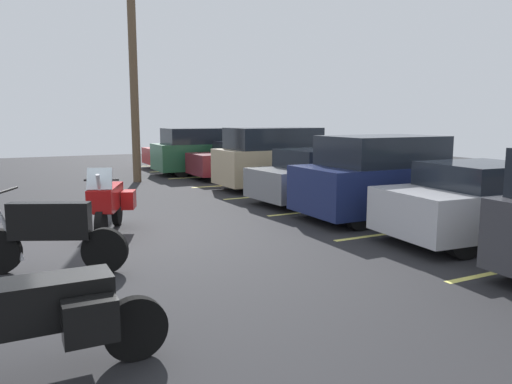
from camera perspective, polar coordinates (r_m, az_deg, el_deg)
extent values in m
cube|color=#262628|center=(9.71, -17.28, -5.63)|extent=(44.00, 44.00, 0.10)
cylinder|color=black|center=(9.34, -17.45, -3.84)|extent=(0.64, 0.35, 0.65)
cylinder|color=black|center=(10.87, -15.74, -2.05)|extent=(0.64, 0.35, 0.65)
cube|color=#A51414|center=(10.04, -16.63, -0.57)|extent=(1.24, 0.77, 0.46)
cylinder|color=#B2B2B7|center=(9.38, -17.41, -1.22)|extent=(0.50, 0.25, 1.12)
cylinder|color=black|center=(9.40, -17.42, 1.33)|extent=(0.26, 0.59, 0.04)
cube|color=#A51414|center=(9.36, -17.45, -0.96)|extent=(0.57, 0.57, 0.42)
cube|color=#B2C1CC|center=(9.25, -17.62, 1.46)|extent=(0.31, 0.47, 0.39)
cube|color=#A51414|center=(10.34, -14.48, -0.85)|extent=(0.50, 0.38, 0.36)
cube|color=#A51414|center=(10.47, -17.96, -0.89)|extent=(0.50, 0.38, 0.36)
cylinder|color=black|center=(7.63, -17.05, -6.47)|extent=(0.39, 0.66, 0.67)
cube|color=black|center=(7.76, -22.73, -3.09)|extent=(0.69, 1.15, 0.54)
cylinder|color=#B2B2B7|center=(8.03, -27.09, -3.22)|extent=(0.28, 0.50, 1.14)
cylinder|color=black|center=(7.92, -26.80, 0.17)|extent=(0.58, 0.29, 0.04)
cylinder|color=black|center=(4.95, -13.78, -15.05)|extent=(0.12, 0.61, 0.61)
cube|color=black|center=(4.71, -23.75, -11.68)|extent=(0.44, 1.21, 0.42)
cube|color=black|center=(4.43, -18.58, -13.90)|extent=(0.24, 0.44, 0.36)
cube|color=black|center=(5.10, -19.79, -10.96)|extent=(0.24, 0.44, 0.36)
cube|color=#EAE066|center=(24.46, -8.16, 3.18)|extent=(0.12, 4.92, 0.01)
cube|color=#EAE066|center=(21.99, -5.96, 2.63)|extent=(0.12, 4.92, 0.01)
cube|color=#EAE066|center=(19.58, -3.20, 1.93)|extent=(0.12, 4.92, 0.01)
cube|color=#EAE066|center=(17.22, 0.32, 1.02)|extent=(0.12, 4.92, 0.01)
cube|color=#EAE066|center=(14.95, 4.93, -0.16)|extent=(0.12, 4.92, 0.01)
cube|color=#EAE066|center=(12.82, 11.12, -1.75)|extent=(0.12, 4.92, 0.01)
cube|color=#EAE066|center=(10.92, 19.63, -3.90)|extent=(0.12, 4.92, 0.01)
cube|color=maroon|center=(23.38, -6.72, 4.32)|extent=(1.92, 4.86, 0.71)
cube|color=black|center=(23.30, -7.00, 5.77)|extent=(1.74, 2.15, 0.48)
cylinder|color=black|center=(24.76, -3.80, 4.01)|extent=(0.23, 0.61, 0.61)
cylinder|color=black|center=(23.30, -2.21, 3.74)|extent=(0.23, 0.61, 0.61)
cylinder|color=black|center=(23.64, -11.15, 3.65)|extent=(0.23, 0.61, 0.61)
cylinder|color=black|center=(22.10, -9.97, 3.36)|extent=(0.23, 0.61, 0.61)
cube|color=#235638|center=(20.44, -4.85, 4.21)|extent=(1.90, 4.88, 1.03)
cube|color=black|center=(20.26, -5.91, 6.48)|extent=(1.74, 3.28, 0.61)
cylinder|color=black|center=(21.85, -1.56, 3.46)|extent=(0.23, 0.63, 0.63)
cylinder|color=black|center=(20.43, 0.31, 3.10)|extent=(0.23, 0.63, 0.63)
cylinder|color=black|center=(20.70, -9.92, 3.04)|extent=(0.23, 0.63, 0.63)
cylinder|color=black|center=(19.18, -8.57, 2.65)|extent=(0.23, 0.63, 0.63)
cube|color=maroon|center=(18.67, -1.04, 3.44)|extent=(1.86, 4.27, 0.76)
cube|color=black|center=(18.56, -1.49, 5.23)|extent=(1.71, 1.80, 0.42)
cylinder|color=black|center=(20.06, 1.72, 3.05)|extent=(0.22, 0.67, 0.67)
cylinder|color=black|center=(18.68, 4.04, 2.62)|extent=(0.22, 0.67, 0.67)
cylinder|color=black|center=(18.86, -6.06, 2.65)|extent=(0.22, 0.67, 0.67)
cylinder|color=black|center=(17.39, -4.21, 2.17)|extent=(0.22, 0.67, 0.67)
cube|color=tan|center=(16.05, 3.12, 3.13)|extent=(1.84, 4.34, 1.09)
cube|color=black|center=(15.81, 2.00, 6.23)|extent=(1.67, 2.85, 0.66)
cylinder|color=black|center=(17.51, 5.97, 2.13)|extent=(0.23, 0.63, 0.63)
cylinder|color=black|center=(16.29, 8.91, 1.59)|extent=(0.23, 0.63, 0.63)
cylinder|color=black|center=(16.08, -2.76, 1.59)|extent=(0.23, 0.63, 0.63)
cylinder|color=black|center=(14.74, -0.28, 0.96)|extent=(0.23, 0.63, 0.63)
cube|color=slate|center=(13.59, 8.46, 1.35)|extent=(2.12, 4.49, 0.76)
cube|color=black|center=(13.29, 7.27, 3.90)|extent=(1.80, 2.01, 0.48)
cylinder|color=black|center=(15.17, 10.92, 1.01)|extent=(0.26, 0.63, 0.62)
cylinder|color=black|center=(14.07, 15.14, 0.28)|extent=(0.26, 0.63, 0.62)
cylinder|color=black|center=(13.39, 1.40, 0.17)|extent=(0.26, 0.63, 0.62)
cylinder|color=black|center=(12.12, 5.33, -0.75)|extent=(0.26, 0.63, 0.62)
cube|color=navy|center=(11.71, 14.95, 0.64)|extent=(1.93, 4.25, 1.00)
cube|color=black|center=(11.49, 14.32, 4.67)|extent=(1.77, 2.54, 0.66)
cylinder|color=black|center=(13.33, 17.19, -0.19)|extent=(0.22, 0.65, 0.65)
cylinder|color=black|center=(12.21, 22.52, -1.24)|extent=(0.22, 0.65, 0.65)
cylinder|color=black|center=(11.55, 6.79, -1.17)|extent=(0.22, 0.65, 0.65)
cylinder|color=black|center=(10.24, 11.86, -2.55)|extent=(0.22, 0.65, 0.65)
cube|color=#B7B7BC|center=(10.20, 25.52, -1.59)|extent=(2.10, 4.39, 0.79)
cube|color=black|center=(9.90, 24.62, 1.79)|extent=(1.78, 1.93, 0.44)
cylinder|color=black|center=(11.83, 27.33, -1.76)|extent=(0.27, 0.70, 0.68)
cylinder|color=black|center=(9.79, 16.34, -3.11)|extent=(0.27, 0.70, 0.68)
cylinder|color=black|center=(8.68, 22.82, -4.92)|extent=(0.27, 0.70, 0.68)
cylinder|color=brown|center=(18.07, -13.99, 13.86)|extent=(0.28, 0.28, 8.02)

